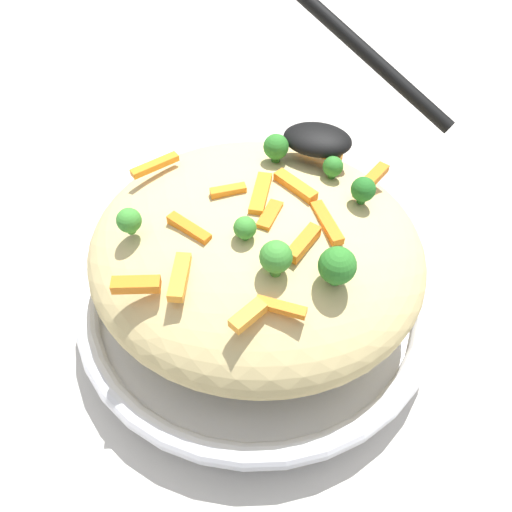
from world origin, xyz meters
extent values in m
plane|color=beige|center=(0.00, 0.00, 0.00)|extent=(2.40, 2.40, 0.00)
cylinder|color=silver|center=(0.00, 0.00, 0.01)|extent=(0.29, 0.29, 0.02)
torus|color=silver|center=(0.00, 0.00, 0.03)|extent=(0.31, 0.31, 0.02)
torus|color=black|center=(0.00, 0.00, 0.04)|extent=(0.30, 0.30, 0.00)
ellipsoid|color=#D1BA7A|center=(0.00, 0.00, 0.09)|extent=(0.27, 0.25, 0.10)
cube|color=orange|center=(-0.03, -0.08, 0.13)|extent=(0.04, 0.02, 0.01)
cube|color=orange|center=(0.04, 0.03, 0.13)|extent=(0.04, 0.02, 0.01)
cube|color=orange|center=(0.02, -0.01, 0.14)|extent=(0.03, 0.02, 0.01)
cube|color=orange|center=(0.09, -0.03, 0.13)|extent=(0.03, 0.04, 0.01)
cube|color=orange|center=(0.06, 0.09, 0.13)|extent=(0.03, 0.02, 0.01)
cube|color=orange|center=(0.03, 0.07, 0.13)|extent=(0.02, 0.04, 0.01)
cube|color=orange|center=(-0.01, 0.01, 0.14)|extent=(0.01, 0.03, 0.01)
cube|color=orange|center=(-0.08, -0.06, 0.13)|extent=(0.02, 0.04, 0.01)
cube|color=orange|center=(-0.02, -0.03, 0.14)|extent=(0.04, 0.03, 0.01)
cube|color=orange|center=(0.00, -0.01, 0.14)|extent=(0.01, 0.04, 0.01)
cube|color=orange|center=(-0.05, 0.00, 0.13)|extent=(0.03, 0.04, 0.01)
cube|color=orange|center=(-0.04, 0.03, 0.14)|extent=(0.02, 0.04, 0.01)
cube|color=orange|center=(-0.02, 0.09, 0.13)|extent=(0.02, 0.03, 0.01)
cube|color=orange|center=(-0.04, 0.08, 0.13)|extent=(0.03, 0.01, 0.01)
cylinder|color=#296820|center=(-0.07, 0.05, 0.13)|extent=(0.01, 0.01, 0.01)
sphere|color=#2D7A28|center=(-0.07, 0.05, 0.15)|extent=(0.03, 0.03, 0.03)
cylinder|color=#377928|center=(0.00, 0.03, 0.14)|extent=(0.01, 0.01, 0.01)
sphere|color=#3D8E33|center=(0.00, 0.03, 0.15)|extent=(0.02, 0.02, 0.02)
cylinder|color=#205B1C|center=(-0.07, -0.03, 0.13)|extent=(0.01, 0.01, 0.01)
sphere|color=#236B23|center=(-0.07, -0.03, 0.14)|extent=(0.02, 0.02, 0.02)
cylinder|color=#377928|center=(-0.03, 0.05, 0.14)|extent=(0.01, 0.01, 0.01)
sphere|color=#3D8E33|center=(-0.03, 0.05, 0.15)|extent=(0.02, 0.02, 0.02)
cylinder|color=#296820|center=(0.00, -0.06, 0.13)|extent=(0.01, 0.01, 0.01)
sphere|color=#2D7A28|center=(0.00, -0.06, 0.15)|extent=(0.02, 0.02, 0.02)
cylinder|color=#296820|center=(-0.05, -0.06, 0.13)|extent=(0.01, 0.01, 0.01)
sphere|color=#2D7A28|center=(-0.05, -0.06, 0.14)|extent=(0.02, 0.02, 0.02)
cylinder|color=#377928|center=(0.08, 0.04, 0.13)|extent=(0.01, 0.01, 0.01)
sphere|color=#3D8E33|center=(0.08, 0.04, 0.14)|extent=(0.02, 0.02, 0.02)
ellipsoid|color=black|center=(-0.03, -0.08, 0.15)|extent=(0.06, 0.04, 0.02)
cylinder|color=black|center=(-0.06, -0.15, 0.18)|extent=(0.15, 0.07, 0.08)
camera|label=1|loc=(-0.07, 0.28, 0.42)|focal=38.52mm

